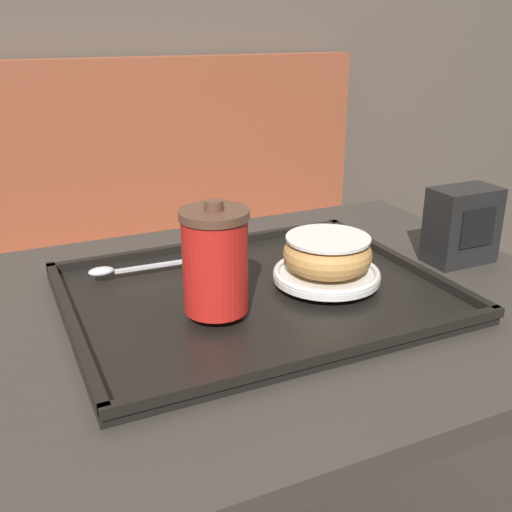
{
  "coord_description": "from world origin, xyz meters",
  "views": [
    {
      "loc": [
        -0.29,
        -0.66,
        1.09
      ],
      "look_at": [
        0.01,
        -0.0,
        0.81
      ],
      "focal_mm": 42.0,
      "sensor_mm": 36.0,
      "label": 1
    }
  ],
  "objects_px": {
    "coffee_cup_front": "(215,260)",
    "napkin_dispenser": "(462,225)",
    "spoon": "(120,269)",
    "donut_chocolate_glazed": "(327,253)"
  },
  "relations": [
    {
      "from": "donut_chocolate_glazed",
      "to": "napkin_dispenser",
      "type": "relative_size",
      "value": 1.02
    },
    {
      "from": "donut_chocolate_glazed",
      "to": "napkin_dispenser",
      "type": "xyz_separation_m",
      "value": [
        0.25,
        0.02,
        -0.0
      ]
    },
    {
      "from": "napkin_dispenser",
      "to": "spoon",
      "type": "bearing_deg",
      "value": 166.63
    },
    {
      "from": "coffee_cup_front",
      "to": "donut_chocolate_glazed",
      "type": "height_order",
      "value": "coffee_cup_front"
    },
    {
      "from": "coffee_cup_front",
      "to": "spoon",
      "type": "relative_size",
      "value": 0.85
    },
    {
      "from": "donut_chocolate_glazed",
      "to": "spoon",
      "type": "bearing_deg",
      "value": 150.6
    },
    {
      "from": "donut_chocolate_glazed",
      "to": "spoon",
      "type": "distance_m",
      "value": 0.29
    },
    {
      "from": "spoon",
      "to": "donut_chocolate_glazed",
      "type": "bearing_deg",
      "value": 152.64
    },
    {
      "from": "coffee_cup_front",
      "to": "napkin_dispenser",
      "type": "relative_size",
      "value": 1.16
    },
    {
      "from": "spoon",
      "to": "coffee_cup_front",
      "type": "bearing_deg",
      "value": 118.38
    }
  ]
}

